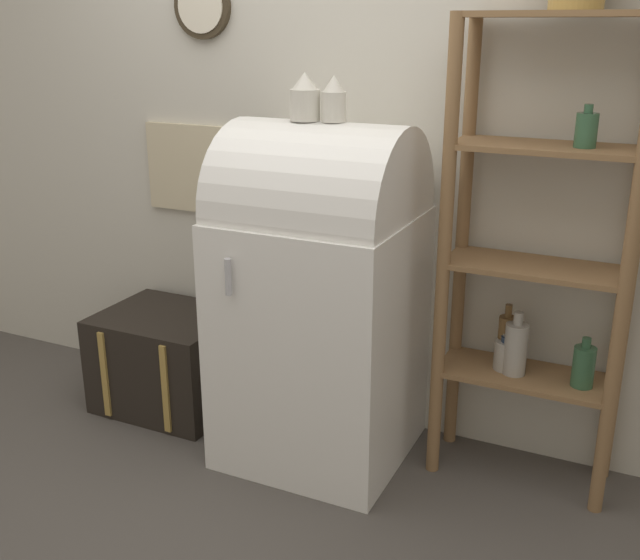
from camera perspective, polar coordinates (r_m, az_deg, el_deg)
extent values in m
plane|color=#4C4742|center=(3.06, -1.71, -14.48)|extent=(12.00, 12.00, 0.00)
cube|color=beige|center=(3.10, 2.99, 12.67)|extent=(7.00, 0.05, 2.70)
cylinder|color=#382D1E|center=(3.38, -8.96, 19.92)|extent=(0.27, 0.03, 0.27)
cylinder|color=beige|center=(3.36, -9.14, 19.91)|extent=(0.22, 0.01, 0.22)
cube|color=#C6B793|center=(3.50, -10.02, 8.39)|extent=(0.43, 0.02, 0.40)
cube|color=white|center=(2.99, 0.04, -4.40)|extent=(0.70, 0.68, 1.00)
cylinder|color=white|center=(2.82, 0.04, 5.51)|extent=(0.68, 0.64, 0.64)
cylinder|color=#B7B7BC|center=(2.66, -7.01, 0.23)|extent=(0.02, 0.02, 0.14)
cube|color=black|center=(3.53, -11.41, -5.96)|extent=(0.59, 0.49, 0.45)
cube|color=#AD8942|center=(3.45, -16.10, -6.95)|extent=(0.03, 0.01, 0.40)
cube|color=#AD8942|center=(3.26, -11.71, -8.17)|extent=(0.03, 0.01, 0.40)
cylinder|color=olive|center=(2.75, 9.40, 1.27)|extent=(0.05, 0.05, 1.73)
cylinder|color=olive|center=(2.66, 22.25, -0.54)|extent=(0.05, 0.05, 1.73)
cylinder|color=olive|center=(2.98, 10.74, 2.57)|extent=(0.05, 0.05, 1.73)
cylinder|color=olive|center=(2.90, 22.61, 0.94)|extent=(0.05, 0.05, 1.73)
cube|color=olive|center=(2.97, 15.40, -7.05)|extent=(0.65, 0.28, 0.02)
cube|color=olive|center=(2.81, 16.16, 0.91)|extent=(0.65, 0.28, 0.02)
cube|color=olive|center=(2.71, 16.99, 9.62)|extent=(0.65, 0.28, 0.02)
cube|color=olive|center=(2.68, 17.92, 18.74)|extent=(0.65, 0.28, 0.02)
cylinder|color=#9E998E|center=(2.91, 14.67, -5.11)|extent=(0.09, 0.09, 0.20)
cylinder|color=#9E998E|center=(2.86, 14.88, -2.84)|extent=(0.03, 0.03, 0.05)
cylinder|color=#335B3D|center=(2.68, 19.62, 10.69)|extent=(0.07, 0.07, 0.11)
cylinder|color=#335B3D|center=(2.67, 19.79, 12.20)|extent=(0.03, 0.03, 0.03)
cylinder|color=brown|center=(2.97, 13.99, -4.56)|extent=(0.07, 0.07, 0.20)
cylinder|color=brown|center=(2.92, 14.18, -2.29)|extent=(0.03, 0.03, 0.05)
cylinder|color=#335B3D|center=(2.89, 19.43, -6.26)|extent=(0.08, 0.08, 0.15)
cylinder|color=#335B3D|center=(2.86, 19.64, -4.53)|extent=(0.03, 0.03, 0.04)
cylinder|color=#23334C|center=(2.95, 14.46, -5.39)|extent=(0.09, 0.09, 0.14)
cylinder|color=#23334C|center=(2.92, 14.60, -3.86)|extent=(0.04, 0.04, 0.03)
cylinder|color=#9E998E|center=(2.96, 14.04, -5.56)|extent=(0.10, 0.10, 0.12)
cylinder|color=#9E998E|center=(2.93, 14.16, -4.27)|extent=(0.04, 0.04, 0.03)
cylinder|color=#AD8942|center=(2.70, 18.92, 19.28)|extent=(0.18, 0.18, 0.04)
cylinder|color=beige|center=(2.78, -1.15, 13.19)|extent=(0.11, 0.11, 0.11)
cone|color=beige|center=(2.77, -1.17, 14.94)|extent=(0.09, 0.09, 0.06)
cylinder|color=beige|center=(2.74, 1.06, 13.06)|extent=(0.09, 0.09, 0.11)
cone|color=beige|center=(2.74, 1.07, 14.75)|extent=(0.08, 0.08, 0.06)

